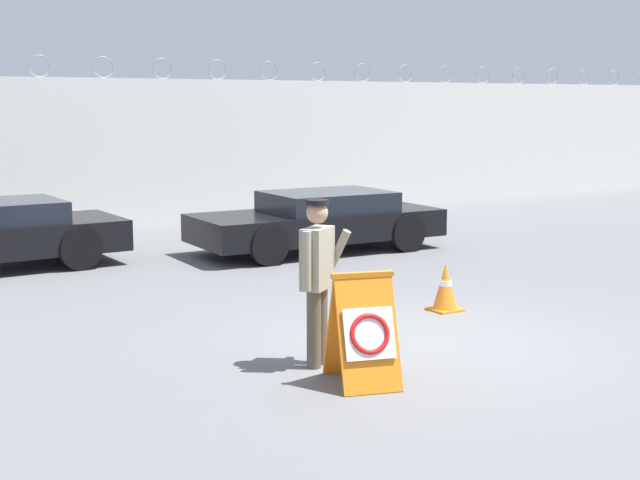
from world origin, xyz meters
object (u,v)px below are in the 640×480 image
(barricade_sign, at_px, (364,329))
(security_guard, at_px, (318,274))
(traffic_cone_near, at_px, (445,287))
(parked_car_rear_sedan, at_px, (319,220))

(barricade_sign, bearing_deg, security_guard, 110.81)
(traffic_cone_near, distance_m, parked_car_rear_sedan, 5.06)
(parked_car_rear_sedan, bearing_deg, traffic_cone_near, 79.83)
(security_guard, relative_size, traffic_cone_near, 2.74)
(barricade_sign, relative_size, parked_car_rear_sedan, 0.24)
(security_guard, bearing_deg, parked_car_rear_sedan, 22.85)
(barricade_sign, relative_size, traffic_cone_near, 1.74)
(traffic_cone_near, bearing_deg, parked_car_rear_sedan, 77.57)
(barricade_sign, distance_m, parked_car_rear_sedan, 7.90)
(barricade_sign, height_order, traffic_cone_near, barricade_sign)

